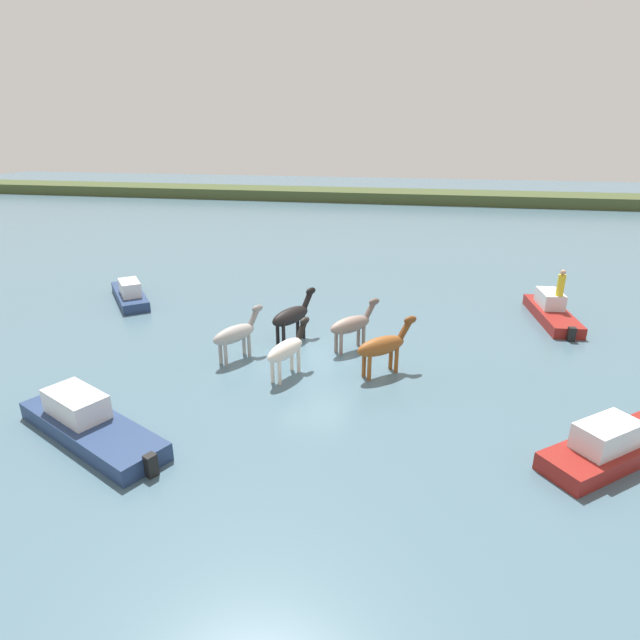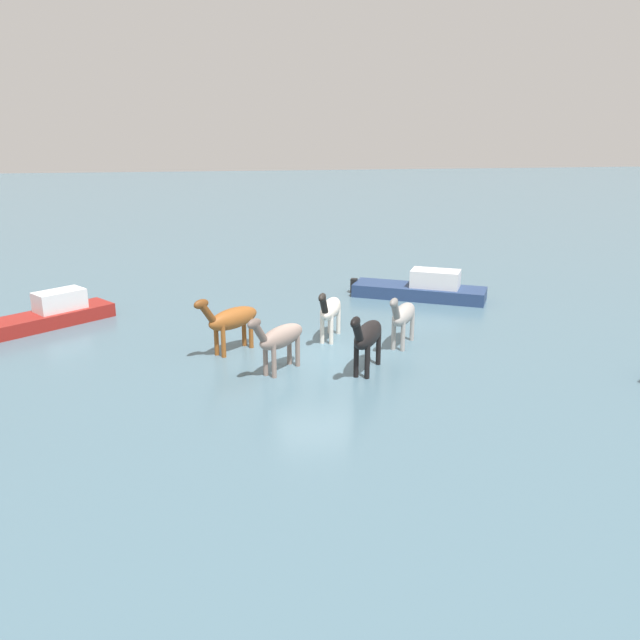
{
  "view_description": "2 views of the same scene",
  "coord_description": "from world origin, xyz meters",
  "views": [
    {
      "loc": [
        3.65,
        -17.3,
        8.2
      ],
      "look_at": [
        0.0,
        0.93,
        1.14
      ],
      "focal_mm": 28.47,
      "sensor_mm": 36.0,
      "label": 1
    },
    {
      "loc": [
        2.67,
        19.34,
        7.16
      ],
      "look_at": [
        -0.1,
        -0.51,
        1.08
      ],
      "focal_mm": 37.86,
      "sensor_mm": 36.0,
      "label": 2
    }
  ],
  "objects": [
    {
      "name": "person_helmsman_aft",
      "position": [
        9.9,
        5.92,
        1.74
      ],
      "size": [
        0.32,
        0.32,
        1.19
      ],
      "color": "yellow",
      "rests_on": "boat_dinghy_port"
    },
    {
      "name": "boat_skiff_near",
      "position": [
        9.04,
        -4.71,
        0.31
      ],
      "size": [
        4.49,
        3.98,
        1.34
      ],
      "rotation": [
        0.0,
        0.0,
        3.82
      ],
      "color": "maroon",
      "rests_on": "ground_plane"
    },
    {
      "name": "boat_launch_far",
      "position": [
        -5.15,
        -6.52,
        0.32
      ],
      "size": [
        5.44,
        3.68,
        1.36
      ],
      "rotation": [
        0.0,
        0.0,
        2.69
      ],
      "color": "navy",
      "rests_on": "ground_plane"
    },
    {
      "name": "distant_shoreline",
      "position": [
        0.0,
        44.81,
        0.0
      ],
      "size": [
        134.92,
        6.0,
        2.4
      ],
      "primitive_type": "cube",
      "color": "#404D29",
      "rests_on": "ground_plane"
    },
    {
      "name": "horse_gray_outer",
      "position": [
        2.63,
        -0.97,
        1.08
      ],
      "size": [
        2.14,
        1.98,
        1.96
      ],
      "rotation": [
        0.0,
        0.0,
        0.73
      ],
      "color": "brown",
      "rests_on": "ground_plane"
    },
    {
      "name": "horse_lead",
      "position": [
        -0.62,
        -1.81,
        1.03
      ],
      "size": [
        1.23,
        2.36,
        1.86
      ],
      "rotation": [
        0.0,
        0.0,
        1.19
      ],
      "color": "silver",
      "rests_on": "ground_plane"
    },
    {
      "name": "horse_rear_stallion",
      "position": [
        -1.22,
        1.29,
        1.1
      ],
      "size": [
        1.56,
        2.45,
        2.0
      ],
      "rotation": [
        0.0,
        0.0,
        1.08
      ],
      "color": "black",
      "rests_on": "ground_plane"
    },
    {
      "name": "ground_plane",
      "position": [
        0.0,
        0.0,
        0.0
      ],
      "size": [
        149.91,
        149.91,
        0.0
      ],
      "primitive_type": "plane",
      "color": "#476675"
    },
    {
      "name": "horse_pinto_flank",
      "position": [
        1.27,
        0.94,
        1.04
      ],
      "size": [
        1.91,
        2.06,
        1.89
      ],
      "rotation": [
        0.0,
        0.0,
        0.83
      ],
      "color": "gray",
      "rests_on": "ground_plane"
    },
    {
      "name": "boat_dinghy_port",
      "position": [
        9.73,
        6.02,
        0.31
      ],
      "size": [
        1.76,
        4.91,
        1.34
      ],
      "rotation": [
        0.0,
        0.0,
        1.67
      ],
      "color": "maroon",
      "rests_on": "ground_plane"
    },
    {
      "name": "boat_motor_center",
      "position": [
        -10.48,
        4.6,
        0.31
      ],
      "size": [
        3.72,
        4.21,
        1.33
      ],
      "rotation": [
        0.0,
        0.0,
        5.39
      ],
      "color": "navy",
      "rests_on": "ground_plane"
    },
    {
      "name": "horse_dark_mare",
      "position": [
        -2.84,
        -0.82,
        1.03
      ],
      "size": [
        1.54,
        2.27,
        1.87
      ],
      "rotation": [
        0.0,
        0.0,
        1.05
      ],
      "color": "#9E9993",
      "rests_on": "ground_plane"
    }
  ]
}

